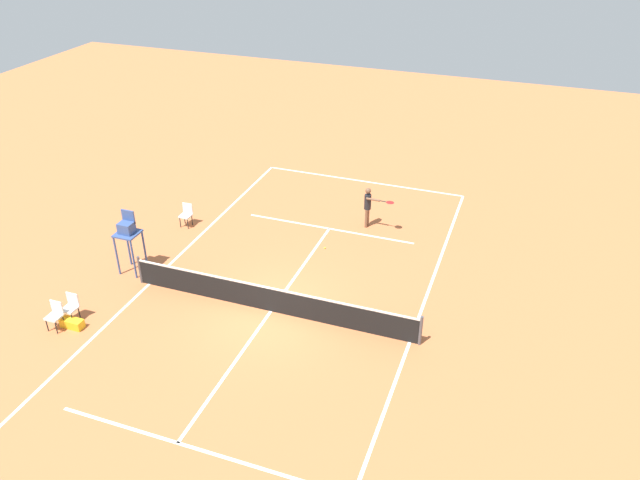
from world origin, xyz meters
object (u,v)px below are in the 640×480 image
(courtside_chair_near, at_px, (55,314))
(equipment_bag, at_px, (72,323))
(umpire_chair, at_px, (128,233))
(courtside_chair_far, at_px, (71,306))
(tennis_ball, at_px, (325,248))
(player_serving, at_px, (369,204))
(courtside_chair_mid, at_px, (186,214))

(courtside_chair_near, height_order, equipment_bag, courtside_chair_near)
(equipment_bag, bearing_deg, umpire_chair, -89.05)
(courtside_chair_far, bearing_deg, equipment_bag, 123.49)
(tennis_ball, relative_size, umpire_chair, 0.03)
(player_serving, bearing_deg, umpire_chair, -47.37)
(player_serving, distance_m, courtside_chair_mid, 7.48)
(courtside_chair_near, bearing_deg, umpire_chair, -95.54)
(courtside_chair_near, distance_m, equipment_bag, 0.59)
(courtside_chair_near, height_order, courtside_chair_far, same)
(umpire_chair, xyz_separation_m, courtside_chair_mid, (-0.09, -3.68, -1.07))
(player_serving, relative_size, equipment_bag, 2.28)
(equipment_bag, bearing_deg, player_serving, -126.43)
(equipment_bag, bearing_deg, courtside_chair_mid, -90.27)
(umpire_chair, bearing_deg, courtside_chair_far, 86.96)
(umpire_chair, bearing_deg, equipment_bag, 90.95)
(courtside_chair_near, distance_m, courtside_chair_far, 0.56)
(player_serving, xyz_separation_m, equipment_bag, (7.09, 9.61, -0.88))
(umpire_chair, height_order, courtside_chair_far, umpire_chair)
(umpire_chair, xyz_separation_m, courtside_chair_far, (0.17, 3.15, -1.07))
(player_serving, relative_size, courtside_chair_near, 1.82)
(courtside_chair_far, relative_size, equipment_bag, 1.25)
(courtside_chair_mid, bearing_deg, equipment_bag, 89.73)
(player_serving, distance_m, equipment_bag, 11.97)
(courtside_chair_mid, height_order, equipment_bag, courtside_chair_mid)
(tennis_ball, height_order, umpire_chair, umpire_chair)
(player_serving, height_order, tennis_ball, player_serving)
(tennis_ball, relative_size, equipment_bag, 0.09)
(courtside_chair_near, bearing_deg, courtside_chair_far, -109.88)
(umpire_chair, xyz_separation_m, courtside_chair_near, (0.36, 3.68, -1.07))
(player_serving, bearing_deg, courtside_chair_near, -35.37)
(courtside_chair_near, relative_size, courtside_chair_mid, 1.00)
(tennis_ball, xyz_separation_m, courtside_chair_far, (6.23, 6.99, 0.50))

